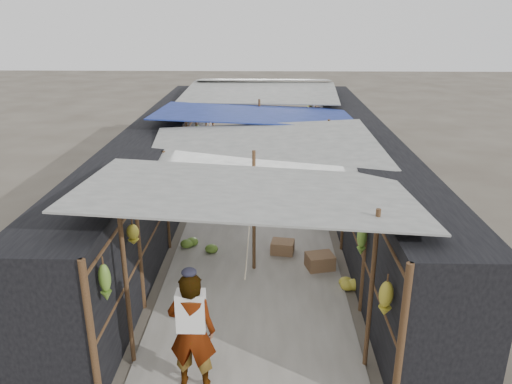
# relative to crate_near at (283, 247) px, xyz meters

# --- Properties ---
(ground) EXTENTS (80.00, 80.00, 0.00)m
(ground) POSITION_rel_crate_near_xyz_m (-0.62, -3.74, -0.15)
(ground) COLOR #6B6356
(ground) RESTS_ON ground
(aisle_slab) EXTENTS (3.60, 16.00, 0.02)m
(aisle_slab) POSITION_rel_crate_near_xyz_m (-0.62, 2.76, -0.14)
(aisle_slab) COLOR #9E998E
(aisle_slab) RESTS_ON ground
(stall_left) EXTENTS (1.40, 15.00, 2.30)m
(stall_left) POSITION_rel_crate_near_xyz_m (-3.32, 2.76, 1.00)
(stall_left) COLOR black
(stall_left) RESTS_ON ground
(stall_right) EXTENTS (1.40, 15.00, 2.30)m
(stall_right) POSITION_rel_crate_near_xyz_m (2.08, 2.76, 1.00)
(stall_right) COLOR black
(stall_right) RESTS_ON ground
(crate_near) EXTENTS (0.56, 0.48, 0.30)m
(crate_near) POSITION_rel_crate_near_xyz_m (0.00, 0.00, 0.00)
(crate_near) COLOR #936E4B
(crate_near) RESTS_ON ground
(crate_mid) EXTENTS (0.65, 0.57, 0.33)m
(crate_mid) POSITION_rel_crate_near_xyz_m (0.77, -0.69, 0.02)
(crate_mid) COLOR #936E4B
(crate_mid) RESTS_ON ground
(crate_back) EXTENTS (0.48, 0.40, 0.29)m
(crate_back) POSITION_rel_crate_near_xyz_m (-0.85, 4.89, -0.00)
(crate_back) COLOR #936E4B
(crate_back) RESTS_ON ground
(black_basin) EXTENTS (0.60, 0.60, 0.18)m
(black_basin) POSITION_rel_crate_near_xyz_m (1.08, 1.90, -0.06)
(black_basin) COLOR black
(black_basin) RESTS_ON ground
(vendor_elderly) EXTENTS (0.71, 0.50, 1.85)m
(vendor_elderly) POSITION_rel_crate_near_xyz_m (-1.40, -4.24, 0.77)
(vendor_elderly) COLOR white
(vendor_elderly) RESTS_ON ground
(shopper_blue) EXTENTS (0.98, 0.84, 1.75)m
(shopper_blue) POSITION_rel_crate_near_xyz_m (-1.23, 1.76, 0.73)
(shopper_blue) COLOR #1E3C99
(shopper_blue) RESTS_ON ground
(vendor_seated) EXTENTS (0.43, 0.66, 0.97)m
(vendor_seated) POSITION_rel_crate_near_xyz_m (0.94, 4.72, 0.34)
(vendor_seated) COLOR #524E47
(vendor_seated) RESTS_ON ground
(market_canopy) EXTENTS (5.62, 15.20, 2.77)m
(market_canopy) POSITION_rel_crate_near_xyz_m (-0.59, 3.11, 2.26)
(market_canopy) COLOR brown
(market_canopy) RESTS_ON ground
(hanging_bananas) EXTENTS (3.96, 14.17, 0.83)m
(hanging_bananas) POSITION_rel_crate_near_xyz_m (-0.56, 2.69, 1.49)
(hanging_bananas) COLOR olive
(hanging_bananas) RESTS_ON ground
(floor_bananas) EXTENTS (3.90, 9.16, 0.34)m
(floor_bananas) POSITION_rel_crate_near_xyz_m (-0.34, 2.64, 0.00)
(floor_bananas) COLOR olive
(floor_bananas) RESTS_ON ground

